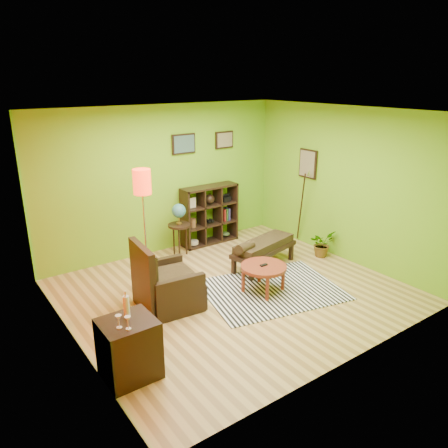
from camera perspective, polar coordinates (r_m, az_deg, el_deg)
ground at (r=7.08m, az=1.27°, el=-8.78°), size 5.00×5.00×0.00m
room_shell at (r=6.41m, az=0.64°, el=5.45°), size 5.04×4.54×2.82m
zebra_rug at (r=7.16m, az=6.23°, el=-8.52°), size 2.42×2.02×0.01m
coffee_table at (r=6.95m, az=5.19°, el=-5.89°), size 0.73×0.73×0.47m
armchair at (r=6.57m, az=-7.73°, el=-8.20°), size 0.94×0.94×1.05m
side_cabinet at (r=5.24m, az=-12.30°, el=-15.59°), size 0.60×0.55×1.03m
floor_lamp at (r=6.90m, az=-10.58°, el=4.07°), size 0.29×0.29×1.93m
globe_table at (r=8.18m, az=-5.90°, el=0.94°), size 0.42×0.42×1.03m
cube_shelf at (r=8.88m, az=-1.81°, el=1.23°), size 1.20×0.35×1.20m
bench at (r=7.79m, az=5.07°, el=-2.97°), size 1.42×0.76×0.63m
potted_plant at (r=8.53m, az=12.62°, el=-2.86°), size 0.52×0.56×0.39m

